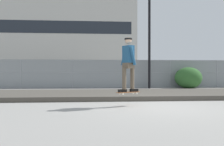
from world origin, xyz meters
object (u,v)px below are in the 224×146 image
object	(u,v)px
street_lamp	(149,24)
skateboard	(128,92)
parked_car_near	(43,75)
shrub_center	(190,79)
shrub_left	(188,78)
parked_car_mid	(117,75)
skater	(128,61)

from	to	relation	value
street_lamp	skateboard	bearing A→B (deg)	-107.91
parked_car_near	skateboard	bearing A→B (deg)	-66.25
skateboard	shrub_center	xyz separation A→B (m)	(5.17, 7.73, 0.15)
skateboard	street_lamp	world-z (taller)	street_lamp
parked_car_near	shrub_left	bearing A→B (deg)	-18.29
parked_car_mid	shrub_left	distance (m)	5.67
street_lamp	shrub_center	world-z (taller)	street_lamp
skater	street_lamp	size ratio (longest dim) A/B	0.26
street_lamp	shrub_left	size ratio (longest dim) A/B	3.77
street_lamp	shrub_center	bearing A→B (deg)	-1.62
parked_car_mid	street_lamp	bearing A→B (deg)	-65.49
parked_car_near	skater	bearing A→B (deg)	-66.25
shrub_left	shrub_center	xyz separation A→B (m)	(0.12, 0.05, -0.09)
street_lamp	parked_car_near	distance (m)	8.64
parked_car_mid	shrub_center	distance (m)	5.73
skater	parked_car_near	bearing A→B (deg)	113.75
skater	parked_car_near	size ratio (longest dim) A/B	0.38
parked_car_near	parked_car_mid	distance (m)	5.69
skateboard	skater	bearing A→B (deg)	153.43
parked_car_mid	shrub_center	size ratio (longest dim) A/B	2.90
skateboard	shrub_left	world-z (taller)	shrub_left
skateboard	shrub_center	world-z (taller)	shrub_center
parked_car_mid	shrub_left	bearing A→B (deg)	-42.05
skateboard	skater	size ratio (longest dim) A/B	0.47
parked_car_mid	shrub_center	bearing A→B (deg)	-40.92
street_lamp	parked_car_mid	world-z (taller)	street_lamp
skater	shrub_center	world-z (taller)	skater
skater	shrub_center	distance (m)	9.34
skateboard	parked_car_mid	size ratio (longest dim) A/B	0.18
street_lamp	parked_car_mid	distance (m)	5.22
shrub_left	skater	bearing A→B (deg)	-123.34
skateboard	parked_car_mid	distance (m)	11.52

